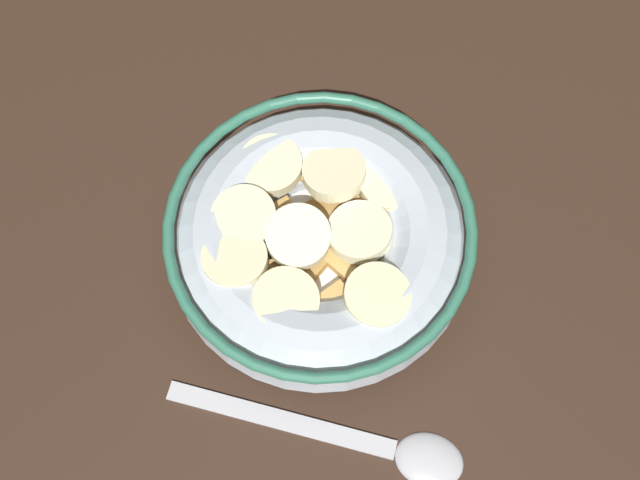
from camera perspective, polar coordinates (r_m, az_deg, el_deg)
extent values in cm
cube|color=#332116|center=(48.61, 0.00, -1.79)|extent=(133.75, 133.75, 2.00)
cylinder|color=#B2BCC6|center=(47.40, 0.00, -1.24)|extent=(8.71, 8.71, 0.60)
torus|color=#B2BCC6|center=(45.42, 0.00, -0.27)|extent=(15.83, 15.83, 4.85)
torus|color=#337259|center=(43.46, 0.00, 0.77)|extent=(15.96, 15.96, 0.60)
cylinder|color=white|center=(45.34, 0.00, -0.23)|extent=(12.92, 12.92, 0.40)
cube|color=#B78947|center=(44.25, -1.24, -1.82)|extent=(2.66, 2.63, 1.02)
cube|color=#B78947|center=(45.29, -0.46, 1.34)|extent=(1.96, 2.06, 1.11)
cube|color=tan|center=(43.53, 3.59, -4.16)|extent=(2.76, 2.76, 1.09)
cube|color=#B78947|center=(43.20, -3.15, -5.07)|extent=(2.71, 2.73, 1.06)
cube|color=tan|center=(44.48, 1.81, -1.23)|extent=(2.59, 2.57, 0.92)
cube|color=tan|center=(44.68, 5.08, -0.92)|extent=(2.74, 2.73, 1.02)
cube|color=tan|center=(46.22, -0.50, 4.66)|extent=(2.71, 2.70, 0.97)
cube|color=#AD7F42|center=(45.24, -2.64, 1.26)|extent=(2.25, 2.34, 1.12)
cube|color=tan|center=(45.29, 4.32, 1.24)|extent=(2.75, 2.73, 1.12)
cube|color=#AD7F42|center=(45.63, 1.35, 2.63)|extent=(2.14, 2.10, 0.96)
cube|color=tan|center=(45.69, 6.28, 2.27)|extent=(2.53, 2.56, 0.98)
cube|color=#B78947|center=(45.72, -5.82, 2.39)|extent=(2.73, 2.71, 1.12)
cube|color=tan|center=(43.45, 1.07, -4.43)|extent=(2.35, 2.35, 0.88)
cube|color=#B78947|center=(44.07, -3.94, -2.63)|extent=(2.49, 2.44, 1.09)
cylinder|color=#F4EABC|center=(44.02, 2.64, 0.53)|extent=(4.12, 4.13, 1.31)
cylinder|color=#F9EFC6|center=(43.29, -1.32, -0.07)|extent=(4.54, 4.56, 1.42)
cylinder|color=beige|center=(44.96, 0.94, 4.49)|extent=(4.71, 4.76, 1.41)
cylinder|color=beige|center=(43.95, -5.04, 1.50)|extent=(4.36, 4.36, 1.29)
cylinder|color=beige|center=(42.41, -2.30, -4.01)|extent=(4.60, 4.58, 1.42)
cylinder|color=beige|center=(42.29, 3.79, -3.72)|extent=(3.48, 3.46, 1.19)
cylinder|color=beige|center=(45.23, 4.67, 3.85)|extent=(4.55, 4.56, 0.96)
cylinder|color=beige|center=(45.29, -3.27, 4.96)|extent=(4.63, 4.63, 0.97)
cylinder|color=beige|center=(43.03, -5.47, -1.80)|extent=(4.38, 4.41, 1.07)
ellipsoid|color=#B7B7BC|center=(44.92, 7.28, -14.16)|extent=(4.46, 4.29, 0.80)
cube|color=#B7B7BC|center=(45.16, -2.62, -11.77)|extent=(10.40, 7.86, 0.36)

